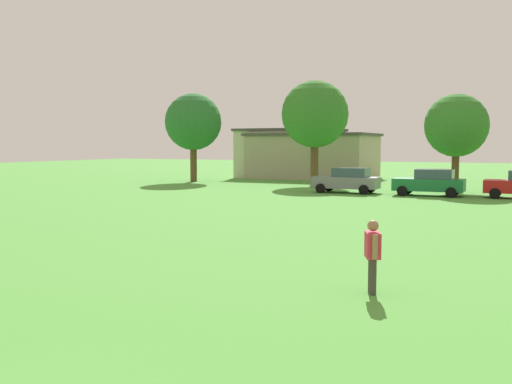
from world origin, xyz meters
TOP-DOWN VIEW (x-y plane):
  - ground_plane at (0.00, 30.00)m, footprint 160.00×160.00m
  - adult_bystander at (3.33, 9.96)m, footprint 0.47×0.71m
  - parked_car_gray_0 at (-4.80, 35.85)m, footprint 4.30×2.02m
  - parked_car_green_1 at (0.58, 35.84)m, footprint 4.30×2.02m
  - tree_far_left at (-20.45, 42.19)m, footprint 4.90×4.90m
  - tree_left at (-9.44, 42.52)m, footprint 5.32×5.32m
  - tree_right at (1.61, 39.85)m, footprint 4.26×4.26m
  - house_left at (-15.14, 51.71)m, footprint 9.63×6.71m
  - house_right at (-12.74, 51.71)m, footprint 11.51×8.29m

SIDE VIEW (x-z plane):
  - ground_plane at x=0.00m, z-range 0.00..0.00m
  - parked_car_gray_0 at x=-4.80m, z-range 0.02..1.70m
  - parked_car_green_1 at x=0.58m, z-range 0.02..1.70m
  - adult_bystander at x=3.33m, z-range 0.15..1.75m
  - house_right at x=-12.74m, z-range 0.01..4.29m
  - house_left at x=-15.14m, z-range 0.01..4.76m
  - tree_right at x=1.61m, z-range 1.16..7.80m
  - tree_far_left at x=-20.45m, z-range 1.34..8.97m
  - tree_left at x=-9.44m, z-range 1.45..9.74m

